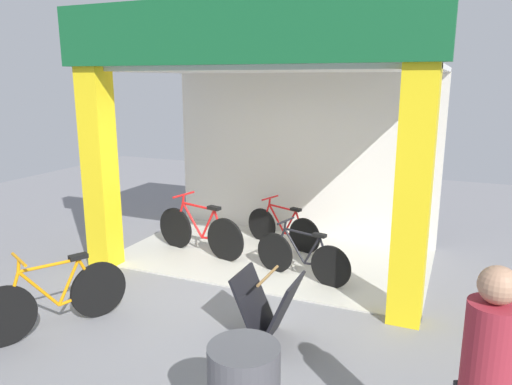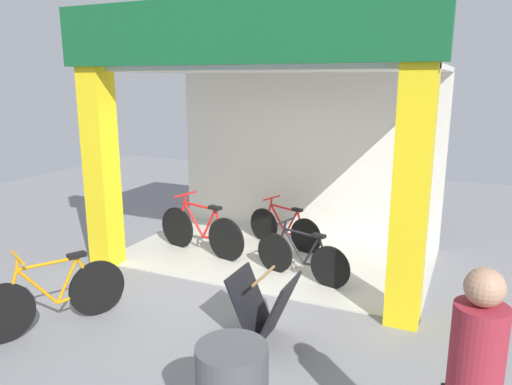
% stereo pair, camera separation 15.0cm
% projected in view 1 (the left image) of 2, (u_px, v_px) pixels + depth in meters
% --- Properties ---
extents(ground_plane, '(17.13, 17.13, 0.00)m').
position_uv_depth(ground_plane, '(236.00, 289.00, 6.31)').
color(ground_plane, gray).
rests_on(ground_plane, ground).
extents(shop_facade, '(4.76, 2.89, 3.56)m').
position_uv_depth(shop_facade, '(274.00, 133.00, 7.04)').
color(shop_facade, beige).
rests_on(shop_facade, ground).
extents(bicycle_inside_0, '(1.65, 0.49, 0.92)m').
position_uv_depth(bicycle_inside_0, '(200.00, 231.00, 7.49)').
color(bicycle_inside_0, black).
rests_on(bicycle_inside_0, ground).
extents(bicycle_inside_1, '(1.42, 0.44, 0.80)m').
position_uv_depth(bicycle_inside_1, '(302.00, 257.00, 6.55)').
color(bicycle_inside_1, black).
rests_on(bicycle_inside_1, ground).
extents(bicycle_inside_2, '(1.38, 0.51, 0.79)m').
position_uv_depth(bicycle_inside_2, '(283.00, 228.00, 7.82)').
color(bicycle_inside_2, black).
rests_on(bicycle_inside_2, ground).
extents(bicycle_parked_0, '(0.75, 1.49, 0.90)m').
position_uv_depth(bicycle_parked_0, '(54.00, 299.00, 5.21)').
color(bicycle_parked_0, black).
rests_on(bicycle_parked_0, ground).
extents(sandwich_board_sign, '(0.64, 0.55, 0.73)m').
position_uv_depth(sandwich_board_sign, '(268.00, 307.00, 5.01)').
color(sandwich_board_sign, black).
rests_on(sandwich_board_sign, ground).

